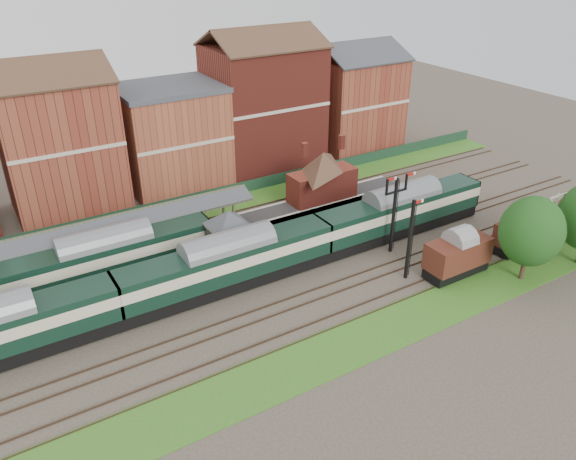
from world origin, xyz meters
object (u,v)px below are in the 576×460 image
semaphore_bracket (394,210)px  goods_van_a (458,255)px  platform_railcar (107,258)px  dmu_train (229,263)px  signal_box (230,238)px

semaphore_bracket → goods_van_a: 7.32m
platform_railcar → dmu_train: bearing=-36.0°
platform_railcar → goods_van_a: bearing=-29.0°
signal_box → dmu_train: 3.72m
platform_railcar → signal_box: bearing=-16.9°
signal_box → semaphore_bracket: (15.04, -5.75, 1.44)m
signal_box → goods_van_a: signal_box is taller
goods_van_a → platform_railcar: bearing=151.0°
signal_box → dmu_train: (-1.73, -3.25, -0.50)m
dmu_train → platform_railcar: bearing=144.0°
semaphore_bracket → goods_van_a: size_ratio=1.30×
dmu_train → signal_box: bearing=62.0°
dmu_train → platform_railcar: 11.07m
signal_box → semaphore_bracket: size_ratio=0.73×
dmu_train → platform_railcar: size_ratio=3.04×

